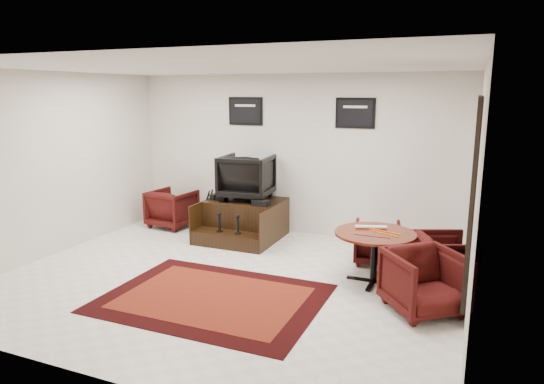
{
  "coord_description": "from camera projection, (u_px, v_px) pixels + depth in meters",
  "views": [
    {
      "loc": [
        2.94,
        -5.48,
        2.49
      ],
      "look_at": [
        0.28,
        0.9,
        1.06
      ],
      "focal_mm": 32.0,
      "sensor_mm": 36.0,
      "label": 1
    }
  ],
  "objects": [
    {
      "name": "meeting_table",
      "position": [
        375.0,
        239.0,
        6.35
      ],
      "size": [
        1.06,
        1.06,
        0.69
      ],
      "color": "#4B160A",
      "rests_on": "ground"
    },
    {
      "name": "area_rug",
      "position": [
        213.0,
        298.0,
        5.96
      ],
      "size": [
        2.63,
        1.98,
        0.01
      ],
      "color": "black",
      "rests_on": "ground"
    },
    {
      "name": "umbrella_black",
      "position": [
        204.0,
        212.0,
        8.55
      ],
      "size": [
        0.31,
        0.12,
        0.84
      ],
      "primitive_type": null,
      "color": "black",
      "rests_on": "ground"
    },
    {
      "name": "shoes_pair",
      "position": [
        219.0,
        196.0,
        8.44
      ],
      "size": [
        0.24,
        0.29,
        0.1
      ],
      "color": "black",
      "rests_on": "shine_podium"
    },
    {
      "name": "shine_chair",
      "position": [
        247.0,
        175.0,
        8.37
      ],
      "size": [
        0.92,
        0.87,
        0.86
      ],
      "primitive_type": "imported",
      "rotation": [
        0.0,
        0.0,
        3.25
      ],
      "color": "black",
      "rests_on": "shine_podium"
    },
    {
      "name": "umbrella_hooked",
      "position": [
        207.0,
        210.0,
        8.63
      ],
      "size": [
        0.31,
        0.12,
        0.84
      ],
      "primitive_type": null,
      "color": "black",
      "rests_on": "ground"
    },
    {
      "name": "table_chair_window",
      "position": [
        444.0,
        257.0,
        6.34
      ],
      "size": [
        0.89,
        0.92,
        0.74
      ],
      "primitive_type": "imported",
      "rotation": [
        0.0,
        0.0,
        1.96
      ],
      "color": "black",
      "rests_on": "ground"
    },
    {
      "name": "table_chair_back",
      "position": [
        377.0,
        240.0,
        7.16
      ],
      "size": [
        0.75,
        0.72,
        0.67
      ],
      "primitive_type": "imported",
      "rotation": [
        0.0,
        0.0,
        3.32
      ],
      "color": "black",
      "rests_on": "ground"
    },
    {
      "name": "table_clutter",
      "position": [
        381.0,
        233.0,
        6.27
      ],
      "size": [
        0.57,
        0.34,
        0.01
      ],
      "color": "orange",
      "rests_on": "meeting_table"
    },
    {
      "name": "table_chair_corner",
      "position": [
        425.0,
        279.0,
        5.52
      ],
      "size": [
        1.06,
        1.06,
        0.8
      ],
      "primitive_type": "imported",
      "rotation": [
        0.0,
        0.0,
        0.67
      ],
      "color": "black",
      "rests_on": "ground"
    },
    {
      "name": "shine_podium",
      "position": [
        244.0,
        220.0,
        8.41
      ],
      "size": [
        1.27,
        1.31,
        0.66
      ],
      "color": "black",
      "rests_on": "ground"
    },
    {
      "name": "room_shell",
      "position": [
        258.0,
        149.0,
        6.16
      ],
      "size": [
        6.02,
        5.02,
        2.81
      ],
      "color": "silver",
      "rests_on": "ground"
    },
    {
      "name": "ground",
      "position": [
        228.0,
        279.0,
        6.57
      ],
      "size": [
        6.0,
        6.0,
        0.0
      ],
      "primitive_type": "plane",
      "color": "white",
      "rests_on": "ground"
    },
    {
      "name": "polish_kit",
      "position": [
        261.0,
        203.0,
        7.96
      ],
      "size": [
        0.28,
        0.2,
        0.09
      ],
      "primitive_type": "cube",
      "rotation": [
        0.0,
        0.0,
        -0.05
      ],
      "color": "black",
      "rests_on": "shine_podium"
    },
    {
      "name": "armchair_side",
      "position": [
        172.0,
        206.0,
        9.07
      ],
      "size": [
        0.81,
        0.77,
        0.77
      ],
      "primitive_type": "imported",
      "rotation": [
        0.0,
        0.0,
        3.04
      ],
      "color": "black",
      "rests_on": "ground"
    },
    {
      "name": "paper_roll",
      "position": [
        371.0,
        227.0,
        6.49
      ],
      "size": [
        0.42,
        0.17,
        0.05
      ],
      "primitive_type": "cylinder",
      "rotation": [
        0.0,
        1.57,
        0.3
      ],
      "color": "white",
      "rests_on": "meeting_table"
    }
  ]
}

